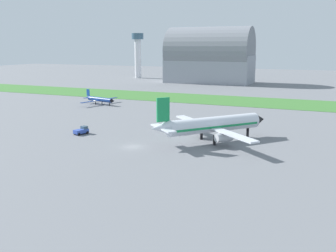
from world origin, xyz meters
name	(u,v)px	position (x,y,z in m)	size (l,w,h in m)	color
ground_plane	(133,147)	(0.00, 0.00, 0.00)	(600.00, 600.00, 0.00)	slate
grass_taxiway_strip	(224,100)	(0.00, 78.64, 0.04)	(360.00, 28.00, 0.08)	#3D7533
airplane_taxiing_turboprop	(100,99)	(-40.55, 48.97, 1.99)	(15.41, 17.88, 5.43)	navy
airplane_midfield_jet	(212,125)	(14.59, 11.18, 3.98)	(25.10, 25.77, 11.05)	silver
pushback_tug_near_gate	(82,131)	(-17.67, 5.75, 0.91)	(2.96, 3.98, 1.95)	#334FB2
hangar_distant	(210,57)	(-27.87, 148.71, 15.07)	(50.24, 27.86, 32.76)	#9399A3
control_tower	(138,51)	(-82.87, 161.69, 18.11)	(8.00, 8.00, 30.09)	silver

